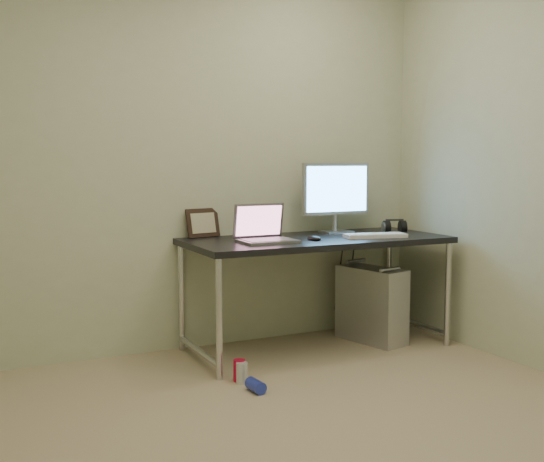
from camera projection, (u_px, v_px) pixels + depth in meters
The scene contains 17 objects.
floor at pixel (313, 445), 3.04m from camera, with size 3.50×3.50×0.00m, color tan.
wall_back at pixel (183, 162), 4.47m from camera, with size 3.50×0.02×2.50m, color beige.
desk at pixel (317, 248), 4.53m from camera, with size 1.74×0.76×0.75m.
tower_computer at pixel (371, 304), 4.74m from camera, with size 0.33×0.54×0.55m.
cable_a at pixel (339, 277), 5.02m from camera, with size 0.01×0.01×0.70m, color black.
cable_b at pixel (351, 280), 5.05m from camera, with size 0.01×0.01×0.72m, color black.
can_red at pixel (239, 370), 3.90m from camera, with size 0.07×0.07×0.13m, color red.
can_white at pixel (242, 373), 3.87m from camera, with size 0.07×0.07×0.12m, color silver.
can_blue at pixel (256, 386), 3.72m from camera, with size 0.07×0.07×0.13m, color #2838BD.
laptop at pixel (264, 233), 4.29m from camera, with size 0.34×0.28×0.24m.
monitor at pixel (336, 192), 4.78m from camera, with size 0.53×0.15×0.49m.
keyboard at pixel (375, 236), 4.53m from camera, with size 0.41×0.13×0.02m, color white.
mouse_right at pixel (394, 233), 4.65m from camera, with size 0.07×0.11×0.04m, color black.
mouse_left at pixel (314, 237), 4.38m from camera, with size 0.07×0.11×0.04m, color black.
headphones at pixel (394, 227), 4.92m from camera, with size 0.19×0.11×0.11m.
picture_frame at pixel (203, 223), 4.54m from camera, with size 0.24×0.03×0.19m, color black.
webcam at pixel (254, 222), 4.57m from camera, with size 0.05×0.04×0.13m.
Camera 1 is at (-1.44, -2.55, 1.27)m, focal length 45.00 mm.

